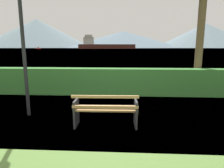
% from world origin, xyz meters
% --- Properties ---
extents(ground_plane, '(1400.00, 1400.00, 0.00)m').
position_xyz_m(ground_plane, '(0.00, 0.00, 0.00)').
color(ground_plane, '#567A38').
extents(water_surface, '(620.00, 620.00, 0.00)m').
position_xyz_m(water_surface, '(0.00, 308.70, 0.00)').
color(water_surface, '#6B8EA3').
rests_on(water_surface, ground_plane).
extents(park_bench, '(1.60, 0.61, 0.87)m').
position_xyz_m(park_bench, '(0.00, -0.06, 0.42)').
color(park_bench, tan).
rests_on(park_bench, ground_plane).
extents(hedge_row, '(10.88, 0.61, 1.10)m').
position_xyz_m(hedge_row, '(0.00, 3.35, 0.55)').
color(hedge_row, '#387A33').
rests_on(hedge_row, ground_plane).
extents(lamp_post, '(0.30, 0.30, 3.78)m').
position_xyz_m(lamp_post, '(-2.34, 0.64, 2.56)').
color(lamp_post, black).
rests_on(lamp_post, ground_plane).
extents(cargo_ship_large, '(74.14, 21.98, 17.41)m').
position_xyz_m(cargo_ship_large, '(-26.48, 252.77, 4.87)').
color(cargo_ship_large, '#471E19').
rests_on(cargo_ship_large, water_surface).
extents(fishing_boat_near, '(6.06, 2.48, 2.09)m').
position_xyz_m(fishing_boat_near, '(-92.39, 206.94, 0.75)').
color(fishing_boat_near, '#B2332D').
rests_on(fishing_boat_near, water_surface).
extents(distant_hills, '(775.23, 365.60, 86.27)m').
position_xyz_m(distant_hills, '(-81.24, 574.98, 35.33)').
color(distant_hills, slate).
rests_on(distant_hills, ground_plane).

